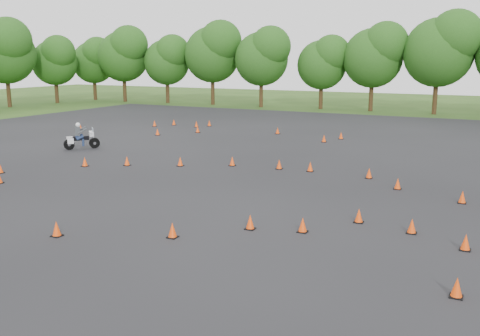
{
  "coord_description": "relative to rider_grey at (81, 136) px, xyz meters",
  "views": [
    {
      "loc": [
        8.95,
        -13.96,
        5.36
      ],
      "look_at": [
        0.0,
        4.0,
        1.2
      ],
      "focal_mm": 40.0,
      "sensor_mm": 36.0,
      "label": 1
    }
  ],
  "objects": [
    {
      "name": "traffic_cones",
      "position": [
        13.87,
        -3.67,
        -0.58
      ],
      "size": [
        36.54,
        33.04,
        0.45
      ],
      "color": "#F9470A",
      "rests_on": "asphalt_pad"
    },
    {
      "name": "ground",
      "position": [
        13.54,
        -9.99,
        -0.81
      ],
      "size": [
        140.0,
        140.0,
        0.0
      ],
      "primitive_type": "plane",
      "color": "#2D5119",
      "rests_on": "ground"
    },
    {
      "name": "rider_grey",
      "position": [
        0.0,
        0.0,
        0.0
      ],
      "size": [
        1.83,
        2.02,
        1.61
      ],
      "primitive_type": null,
      "rotation": [
        0.0,
        0.0,
        0.88
      ],
      "color": "#3F4346",
      "rests_on": "ground"
    },
    {
      "name": "treeline",
      "position": [
        15.57,
        24.83,
        3.86
      ],
      "size": [
        87.33,
        32.4,
        10.74
      ],
      "color": "#214C15",
      "rests_on": "ground"
    },
    {
      "name": "asphalt_pad",
      "position": [
        13.54,
        -3.99,
        -0.81
      ],
      "size": [
        62.0,
        62.0,
        0.0
      ],
      "primitive_type": "plane",
      "color": "black",
      "rests_on": "ground"
    }
  ]
}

